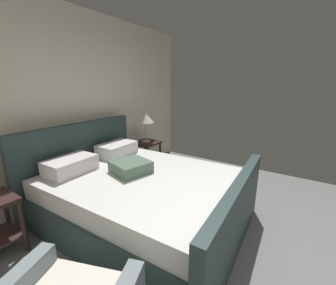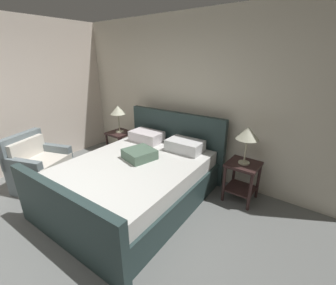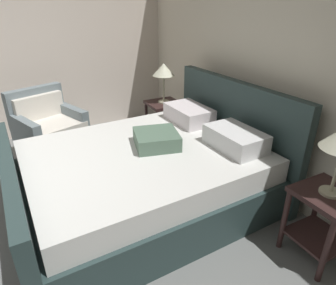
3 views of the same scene
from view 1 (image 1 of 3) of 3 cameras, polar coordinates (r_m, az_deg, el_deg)
ground_plane at (r=2.50m, az=23.11°, el=-27.77°), size 4.94×5.34×0.02m
wall_back at (r=3.49m, az=-23.91°, el=9.02°), size 5.06×0.12×2.70m
bed at (r=2.73m, az=-7.56°, el=-13.55°), size 1.97×2.41×1.13m
nightstand_right at (r=4.14m, az=-5.78°, el=-2.42°), size 0.44×0.44×0.60m
table_lamp_right at (r=3.99m, az=-6.02°, el=6.37°), size 0.31×0.31×0.55m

